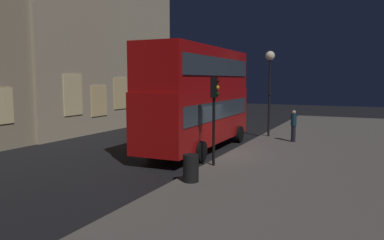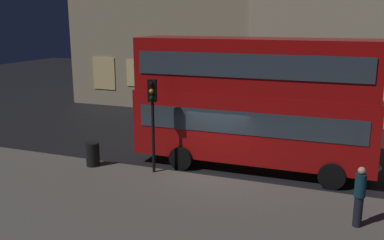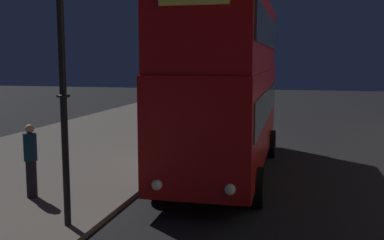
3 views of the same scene
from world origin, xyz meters
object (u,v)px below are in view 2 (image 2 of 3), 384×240
object	(u,v)px
traffic_light_near_kerb	(152,106)
litter_bin	(93,154)
pedestrian	(359,196)
double_decker_bus	(253,98)

from	to	relation	value
traffic_light_near_kerb	litter_bin	bearing A→B (deg)	171.96
pedestrian	litter_bin	distance (m)	10.47
double_decker_bus	litter_bin	world-z (taller)	double_decker_bus
double_decker_bus	pedestrian	bearing A→B (deg)	-46.00
litter_bin	traffic_light_near_kerb	bearing A→B (deg)	4.16
double_decker_bus	pedestrian	distance (m)	6.24
traffic_light_near_kerb	pedestrian	size ratio (longest dim) A/B	2.02
double_decker_bus	litter_bin	xyz separation A→B (m)	(-6.11, -2.46, -2.37)
traffic_light_near_kerb	pedestrian	xyz separation A→B (m)	(7.60, -1.95, -1.72)
double_decker_bus	traffic_light_near_kerb	bearing A→B (deg)	-147.27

